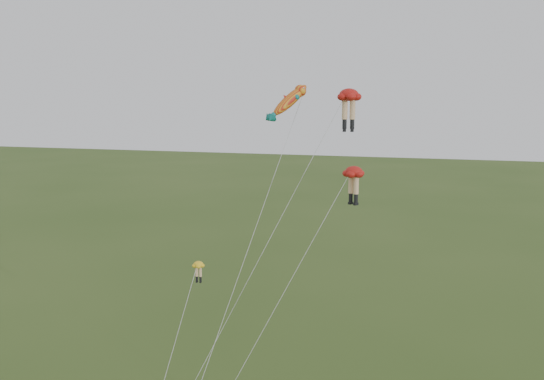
# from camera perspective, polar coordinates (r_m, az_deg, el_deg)

# --- Properties ---
(legs_kite_red_high) EXTENTS (9.53, 7.83, 18.87)m
(legs_kite_red_high) POSITION_cam_1_polar(r_m,az_deg,el_deg) (39.88, 7.08, 8.29)
(legs_kite_red_high) COLOR #B51812
(legs_kite_red_high) RESTS_ON ground
(legs_kite_red_mid) EXTENTS (8.00, 5.52, 14.32)m
(legs_kite_red_mid) POSITION_cam_1_polar(r_m,az_deg,el_deg) (35.90, 7.47, 1.03)
(legs_kite_red_mid) COLOR #B51812
(legs_kite_red_mid) RESTS_ON ground
(legs_kite_yellow) EXTENTS (1.36, 5.40, 8.00)m
(legs_kite_yellow) POSITION_cam_1_polar(r_m,az_deg,el_deg) (38.95, -7.20, -7.97)
(legs_kite_yellow) COLOR yellow
(legs_kite_yellow) RESTS_ON ground
(fish_kite) EXTENTS (4.69, 12.17, 19.46)m
(fish_kite) POSITION_cam_1_polar(r_m,az_deg,el_deg) (42.81, 1.66, 8.31)
(fish_kite) COLOR orange
(fish_kite) RESTS_ON ground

